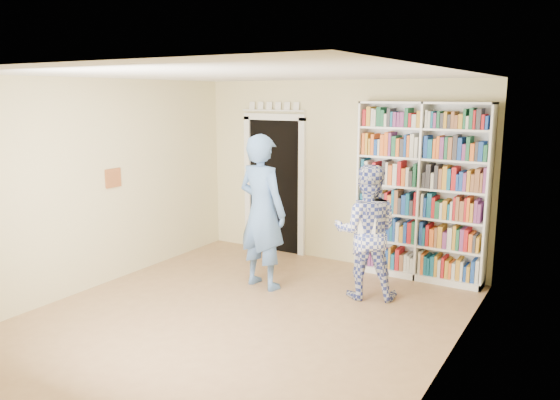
% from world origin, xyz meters
% --- Properties ---
extents(floor, '(5.00, 5.00, 0.00)m').
position_xyz_m(floor, '(0.00, 0.00, 0.00)').
color(floor, '#936A47').
rests_on(floor, ground).
extents(ceiling, '(5.00, 5.00, 0.00)m').
position_xyz_m(ceiling, '(0.00, 0.00, 2.70)').
color(ceiling, white).
rests_on(ceiling, wall_back).
extents(wall_back, '(4.50, 0.00, 4.50)m').
position_xyz_m(wall_back, '(0.00, 2.50, 1.35)').
color(wall_back, beige).
rests_on(wall_back, floor).
extents(wall_left, '(0.00, 5.00, 5.00)m').
position_xyz_m(wall_left, '(-2.25, 0.00, 1.35)').
color(wall_left, beige).
rests_on(wall_left, floor).
extents(wall_right, '(0.00, 5.00, 5.00)m').
position_xyz_m(wall_right, '(2.25, 0.00, 1.35)').
color(wall_right, beige).
rests_on(wall_right, floor).
extents(bookshelf, '(1.75, 0.33, 2.40)m').
position_xyz_m(bookshelf, '(1.30, 2.34, 1.21)').
color(bookshelf, white).
rests_on(bookshelf, floor).
extents(doorway, '(1.10, 0.08, 2.43)m').
position_xyz_m(doorway, '(-1.10, 2.48, 1.18)').
color(doorway, black).
rests_on(doorway, floor).
extents(wall_art, '(0.03, 0.25, 0.25)m').
position_xyz_m(wall_art, '(-2.23, 0.20, 1.40)').
color(wall_art, brown).
rests_on(wall_art, wall_left).
extents(man_blue, '(0.81, 0.60, 2.01)m').
position_xyz_m(man_blue, '(-0.36, 0.96, 1.00)').
color(man_blue, '#5179B5').
rests_on(man_blue, floor).
extents(man_plaid, '(0.98, 0.88, 1.67)m').
position_xyz_m(man_plaid, '(0.94, 1.30, 0.84)').
color(man_plaid, '#34429F').
rests_on(man_plaid, floor).
extents(paper_sheet, '(0.20, 0.07, 0.30)m').
position_xyz_m(paper_sheet, '(1.03, 1.09, 1.00)').
color(paper_sheet, white).
rests_on(paper_sheet, man_plaid).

